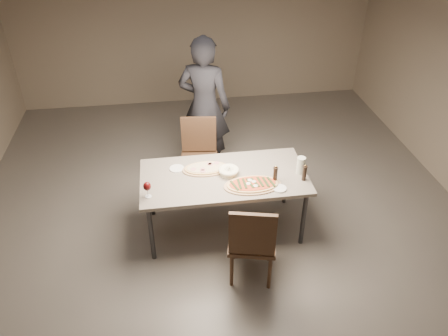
{
  "coord_description": "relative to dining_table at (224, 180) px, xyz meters",
  "views": [
    {
      "loc": [
        -0.55,
        -3.8,
        3.49
      ],
      "look_at": [
        0.0,
        0.0,
        0.85
      ],
      "focal_mm": 35.0,
      "sensor_mm": 36.0,
      "label": 1
    }
  ],
  "objects": [
    {
      "name": "pepper_mill_right",
      "position": [
        0.52,
        -0.19,
        0.15
      ],
      "size": [
        0.05,
        0.05,
        0.2
      ],
      "rotation": [
        0.0,
        0.0,
        -0.26
      ],
      "color": "black",
      "rests_on": "dining_table"
    },
    {
      "name": "zucchini_pizza",
      "position": [
        0.27,
        -0.23,
        0.07
      ],
      "size": [
        0.61,
        0.34,
        0.05
      ],
      "rotation": [
        0.0,
        0.0,
        -0.36
      ],
      "color": "tan",
      "rests_on": "dining_table"
    },
    {
      "name": "oil_dish",
      "position": [
        0.54,
        -0.32,
        0.07
      ],
      "size": [
        0.14,
        0.14,
        0.02
      ],
      "rotation": [
        0.0,
        0.0,
        0.13
      ],
      "color": "white",
      "rests_on": "dining_table"
    },
    {
      "name": "pepper_mill_left",
      "position": [
        0.83,
        -0.2,
        0.15
      ],
      "size": [
        0.05,
        0.05,
        0.19
      ],
      "rotation": [
        0.0,
        0.0,
        0.39
      ],
      "color": "black",
      "rests_on": "dining_table"
    },
    {
      "name": "chair_near",
      "position": [
        0.16,
        -0.81,
        -0.15
      ],
      "size": [
        0.55,
        0.55,
        0.97
      ],
      "rotation": [
        0.0,
        0.0,
        -0.23
      ],
      "color": "#402A1B",
      "rests_on": "ground"
    },
    {
      "name": "bread_basket",
      "position": [
        0.05,
        0.01,
        0.1
      ],
      "size": [
        0.22,
        0.22,
        0.08
      ],
      "rotation": [
        0.0,
        0.0,
        -0.25
      ],
      "color": "#F0EBC3",
      "rests_on": "dining_table"
    },
    {
      "name": "room",
      "position": [
        0.0,
        0.0,
        0.71
      ],
      "size": [
        7.0,
        7.0,
        7.0
      ],
      "color": "#5D5750",
      "rests_on": "ground"
    },
    {
      "name": "wine_glass",
      "position": [
        -0.81,
        -0.25,
        0.18
      ],
      "size": [
        0.08,
        0.08,
        0.18
      ],
      "rotation": [
        0.0,
        0.0,
        -0.0
      ],
      "color": "silver",
      "rests_on": "dining_table"
    },
    {
      "name": "side_plate",
      "position": [
        -0.5,
        0.2,
        0.06
      ],
      "size": [
        0.16,
        0.16,
        0.01
      ],
      "rotation": [
        0.0,
        0.0,
        -0.11
      ],
      "color": "white",
      "rests_on": "dining_table"
    },
    {
      "name": "carafe",
      "position": [
        0.83,
        -0.06,
        0.15
      ],
      "size": [
        0.09,
        0.09,
        0.19
      ],
      "rotation": [
        0.0,
        0.0,
        0.35
      ],
      "color": "silver",
      "rests_on": "dining_table"
    },
    {
      "name": "chair_far",
      "position": [
        -0.2,
        0.85,
        -0.15
      ],
      "size": [
        0.51,
        0.51,
        0.97
      ],
      "rotation": [
        0.0,
        0.0,
        3.03
      ],
      "color": "#402A1B",
      "rests_on": "ground"
    },
    {
      "name": "dining_table",
      "position": [
        0.0,
        0.0,
        0.0
      ],
      "size": [
        1.8,
        0.9,
        0.75
      ],
      "color": "gray",
      "rests_on": "ground"
    },
    {
      "name": "ham_pizza",
      "position": [
        -0.18,
        0.14,
        0.07
      ],
      "size": [
        0.52,
        0.29,
        0.04
      ],
      "rotation": [
        0.0,
        0.0,
        0.01
      ],
      "color": "tan",
      "rests_on": "dining_table"
    },
    {
      "name": "diner",
      "position": [
        -0.07,
        1.32,
        0.24
      ],
      "size": [
        0.8,
        0.67,
        1.87
      ],
      "primitive_type": "imported",
      "rotation": [
        0.0,
        0.0,
        2.77
      ],
      "color": "black",
      "rests_on": "ground"
    }
  ]
}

